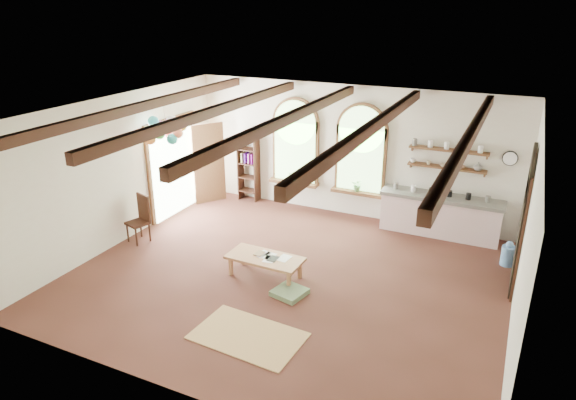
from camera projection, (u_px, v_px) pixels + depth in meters
The scene contains 27 objects.
floor at pixel (288, 276), 9.96m from camera, with size 8.00×8.00×0.00m, color #542C22.
ceiling_beams at pixel (288, 119), 8.84m from camera, with size 6.20×6.80×0.18m, color #341910, non-canonical shape.
window_left at pixel (295, 145), 12.81m from camera, with size 1.30×0.28×2.20m.
window_right at pixel (361, 153), 12.14m from camera, with size 1.30×0.28×2.20m.
left_doorway at pixel (174, 168), 12.62m from camera, with size 0.10×1.90×2.50m, color brown.
right_doorway at pixel (521, 232), 9.27m from camera, with size 0.10×1.30×2.40m, color black.
kitchen_counter at pixel (440, 215), 11.58m from camera, with size 2.68×0.62×0.94m.
wall_shelf_lower at pixel (447, 168), 11.34m from camera, with size 1.70×0.24×0.04m, color brown.
wall_shelf_upper at pixel (449, 150), 11.20m from camera, with size 1.70×0.24×0.04m, color brown.
wall_clock at pixel (510, 158), 10.78m from camera, with size 0.32×0.32×0.04m, color black.
bookshelf at pixel (249, 167), 13.50m from camera, with size 0.53×0.32×1.80m.
coffee_table at pixel (265, 259), 9.83m from camera, with size 1.48×0.71×0.42m.
side_chair at pixel (139, 228), 11.32m from camera, with size 0.52×0.52×1.06m.
floor_mat at pixel (248, 336), 8.18m from camera, with size 1.73×1.07×0.02m, color tan.
floor_cushion at pixel (290, 292), 9.33m from camera, with size 0.54×0.54×0.09m, color #6A865C.
water_jug_a at pixel (480, 231), 11.31m from camera, with size 0.31×0.31×0.60m.
water_jug_b at pixel (508, 255), 10.31m from camera, with size 0.27×0.27×0.53m.
balloon_cluster at pixel (166, 130), 11.24m from camera, with size 0.76×0.76×1.15m.
table_book at pixel (256, 253), 9.96m from camera, with size 0.16×0.23×0.02m, color olive.
tablet at pixel (273, 259), 9.74m from camera, with size 0.17×0.24×0.01m, color black.
potted_plant_left at pixel (293, 176), 13.01m from camera, with size 0.27×0.23×0.30m, color #598C4C.
potted_plant_right at pixel (358, 185), 12.34m from camera, with size 0.27×0.23×0.30m, color #598C4C.
shelf_cup_a at pixel (413, 160), 11.61m from camera, with size 0.12×0.10×0.10m, color white.
shelf_cup_b at pixel (429, 162), 11.48m from camera, with size 0.10×0.10×0.09m, color beige.
shelf_bowl_a at pixel (445, 165), 11.34m from camera, with size 0.22×0.22×0.05m, color beige.
shelf_bowl_b at pixel (461, 167), 11.21m from camera, with size 0.20×0.20×0.06m, color #8C664C.
shelf_vase at pixel (478, 166), 11.04m from camera, with size 0.18×0.18×0.19m, color slate.
Camera 1 is at (3.71, -7.92, 5.00)m, focal length 32.00 mm.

